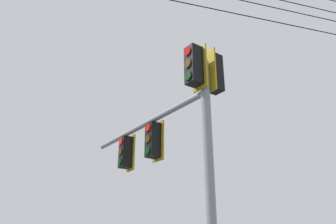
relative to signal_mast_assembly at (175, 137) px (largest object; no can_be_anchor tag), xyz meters
name	(u,v)px	position (x,y,z in m)	size (l,w,h in m)	color
signal_mast_assembly	(175,137)	(0.00, 0.00, 0.00)	(5.32, 1.04, 6.29)	gray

